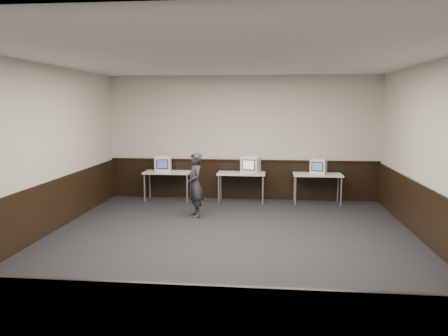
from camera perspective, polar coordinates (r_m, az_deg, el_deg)
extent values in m
plane|color=black|center=(7.72, 0.53, -10.21)|extent=(8.00, 8.00, 0.00)
plane|color=white|center=(7.36, 0.56, 14.15)|extent=(8.00, 8.00, 0.00)
plane|color=beige|center=(11.34, 2.43, 3.95)|extent=(7.00, 0.00, 7.00)
plane|color=beige|center=(3.46, -5.65, -5.79)|extent=(7.00, 0.00, 7.00)
plane|color=beige|center=(8.45, -23.84, 1.81)|extent=(0.00, 8.00, 8.00)
plane|color=beige|center=(7.86, 26.86, 1.20)|extent=(0.00, 8.00, 8.00)
cube|color=black|center=(11.46, 2.39, -1.55)|extent=(6.98, 0.04, 1.00)
cube|color=black|center=(8.61, -23.30, -5.48)|extent=(0.04, 7.98, 1.00)
cube|color=black|center=(8.05, 26.22, -6.59)|extent=(0.04, 7.98, 1.00)
cube|color=black|center=(11.36, 2.40, 1.02)|extent=(6.98, 0.06, 0.04)
cube|color=silver|center=(11.32, -7.37, -0.55)|extent=(1.20, 0.60, 0.04)
cylinder|color=#999999|center=(11.29, -10.34, -2.58)|extent=(0.04, 0.04, 0.71)
cylinder|color=#999999|center=(11.03, -4.84, -2.72)|extent=(0.04, 0.04, 0.71)
cylinder|color=#999999|center=(11.76, -9.67, -2.13)|extent=(0.04, 0.04, 0.71)
cylinder|color=#999999|center=(11.51, -4.38, -2.25)|extent=(0.04, 0.04, 0.71)
cube|color=silver|center=(11.05, 2.28, -0.71)|extent=(1.20, 0.60, 0.04)
cylinder|color=#999999|center=(10.91, -0.71, -2.81)|extent=(0.04, 0.04, 0.71)
cylinder|color=#999999|center=(10.84, 5.09, -2.91)|extent=(0.04, 0.04, 0.71)
cylinder|color=#999999|center=(11.40, -0.42, -2.33)|extent=(0.04, 0.04, 0.71)
cylinder|color=#999999|center=(11.33, 5.12, -2.43)|extent=(0.04, 0.04, 0.71)
cube|color=silver|center=(11.09, 12.12, -0.85)|extent=(1.20, 0.60, 0.04)
cylinder|color=#999999|center=(10.86, 9.31, -2.97)|extent=(0.04, 0.04, 0.71)
cylinder|color=#999999|center=(10.99, 15.06, -3.02)|extent=(0.04, 0.04, 0.71)
cylinder|color=#999999|center=(11.35, 9.17, -2.48)|extent=(0.04, 0.04, 0.71)
cylinder|color=#999999|center=(11.47, 14.66, -2.54)|extent=(0.04, 0.04, 0.71)
cube|color=white|center=(11.27, -7.96, 0.54)|extent=(0.46, 0.48, 0.40)
cube|color=black|center=(11.06, -8.07, 0.50)|extent=(0.30, 0.06, 0.24)
cube|color=#314893|center=(11.05, -8.08, 0.49)|extent=(0.26, 0.04, 0.20)
cube|color=white|center=(10.95, 3.51, 0.45)|extent=(0.51, 0.53, 0.43)
cube|color=black|center=(10.73, 3.22, 0.41)|extent=(0.32, 0.08, 0.26)
cube|color=silver|center=(10.72, 3.20, 0.40)|extent=(0.28, 0.06, 0.22)
cube|color=white|center=(11.07, 12.25, 0.21)|extent=(0.47, 0.48, 0.37)
cube|color=black|center=(10.88, 12.08, 0.18)|extent=(0.27, 0.09, 0.22)
cube|color=#316392|center=(10.87, 12.07, 0.17)|extent=(0.23, 0.07, 0.19)
imported|color=#26272C|center=(9.57, -3.77, -2.22)|extent=(0.51, 0.61, 1.42)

